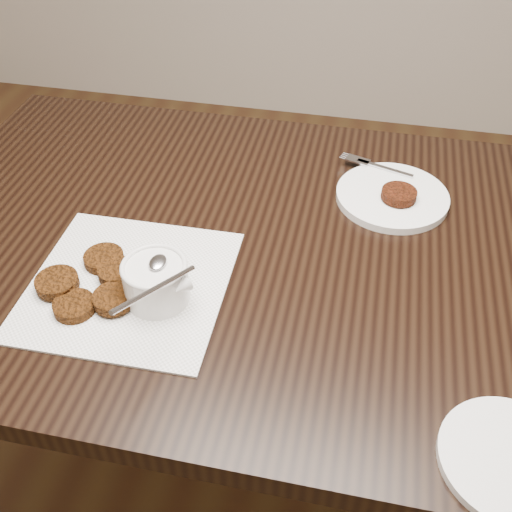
{
  "coord_description": "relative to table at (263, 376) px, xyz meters",
  "views": [
    {
      "loc": [
        0.11,
        -0.59,
        1.42
      ],
      "look_at": [
        -0.03,
        0.08,
        0.8
      ],
      "focal_mm": 42.07,
      "sensor_mm": 36.0,
      "label": 1
    }
  ],
  "objects": [
    {
      "name": "sauce_ramekin",
      "position": [
        -0.13,
        -0.16,
        0.45
      ],
      "size": [
        0.14,
        0.14,
        0.14
      ],
      "primitive_type": null,
      "rotation": [
        0.0,
        0.0,
        -0.05
      ],
      "color": "white",
      "rests_on": "napkin"
    },
    {
      "name": "patty_cluster",
      "position": [
        -0.22,
        -0.16,
        0.39
      ],
      "size": [
        0.24,
        0.24,
        0.02
      ],
      "primitive_type": null,
      "rotation": [
        0.0,
        0.0,
        0.04
      ],
      "color": "#5C2C0C",
      "rests_on": "napkin"
    },
    {
      "name": "plate_empty",
      "position": [
        0.37,
        -0.34,
        0.38
      ],
      "size": [
        0.22,
        0.22,
        0.01
      ],
      "primitive_type": "cylinder",
      "rotation": [
        0.0,
        0.0,
        0.33
      ],
      "color": "white",
      "rests_on": "table"
    },
    {
      "name": "plate_with_patty",
      "position": [
        0.21,
        0.17,
        0.39
      ],
      "size": [
        0.26,
        0.26,
        0.03
      ],
      "primitive_type": null,
      "rotation": [
        0.0,
        0.0,
        -0.32
      ],
      "color": "white",
      "rests_on": "table"
    },
    {
      "name": "table",
      "position": [
        0.0,
        0.0,
        0.0
      ],
      "size": [
        1.3,
        0.84,
        0.75
      ],
      "primitive_type": "cube",
      "color": "black",
      "rests_on": "floor"
    },
    {
      "name": "napkin",
      "position": [
        -0.19,
        -0.15,
        0.38
      ],
      "size": [
        0.31,
        0.31,
        0.0
      ],
      "primitive_type": "cube",
      "rotation": [
        0.0,
        0.0,
        0.01
      ],
      "color": "white",
      "rests_on": "table"
    }
  ]
}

